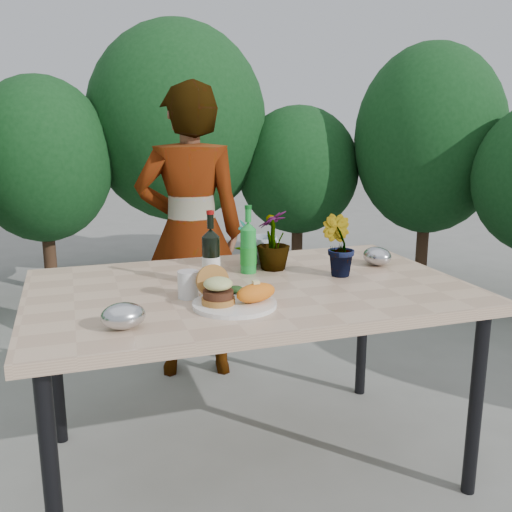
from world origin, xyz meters
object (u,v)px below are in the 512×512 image
object	(u,v)px
wine_bottle	(211,258)
person	(191,234)
patio_table	(249,300)
dinner_plate	(235,304)

from	to	relation	value
wine_bottle	person	xyz separation A→B (m)	(0.11, 0.90, -0.08)
patio_table	dinner_plate	world-z (taller)	dinner_plate
wine_bottle	person	bearing A→B (deg)	96.59
dinner_plate	wine_bottle	distance (m)	0.28
person	wine_bottle	bearing A→B (deg)	92.96
patio_table	dinner_plate	distance (m)	0.26
patio_table	wine_bottle	distance (m)	0.21
dinner_plate	person	size ratio (longest dim) A/B	0.18
patio_table	person	xyz separation A→B (m)	(-0.02, 0.94, 0.08)
dinner_plate	person	distance (m)	1.17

